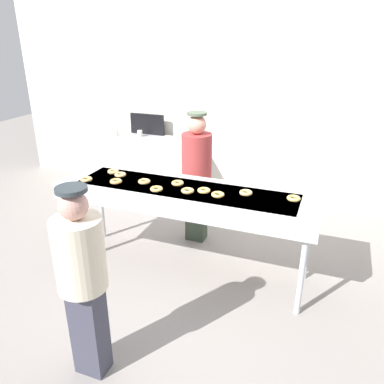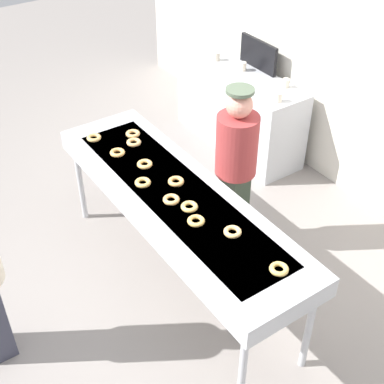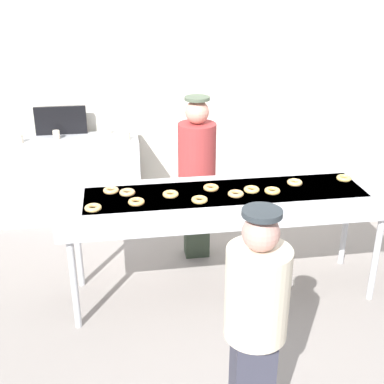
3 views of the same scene
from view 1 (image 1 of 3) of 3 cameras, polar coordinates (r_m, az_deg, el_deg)
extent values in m
plane|color=gray|center=(4.44, -1.00, -11.31)|extent=(16.00, 16.00, 0.00)
cube|color=silver|center=(5.95, 7.43, 13.02)|extent=(8.00, 0.12, 3.00)
cube|color=#B7BABF|center=(4.00, -1.09, -0.57)|extent=(2.74, 0.77, 0.17)
cube|color=slate|center=(3.99, -1.09, 0.02)|extent=(2.33, 0.54, 0.08)
cylinder|color=#B7BABF|center=(4.58, -17.49, -5.35)|extent=(0.06, 0.06, 0.82)
cylinder|color=#B7BABF|center=(3.73, 15.90, -12.09)|extent=(0.06, 0.06, 0.82)
cylinder|color=#B7BABF|center=(5.02, -13.29, -2.37)|extent=(0.06, 0.06, 0.82)
cylinder|color=#B7BABF|center=(4.25, 16.81, -7.59)|extent=(0.06, 0.06, 0.82)
torus|color=#DFB35D|center=(3.92, -5.30, 0.45)|extent=(0.18, 0.18, 0.04)
torus|color=tan|center=(4.38, -10.60, 2.55)|extent=(0.16, 0.16, 0.04)
torus|color=#ECBA6E|center=(3.86, 8.00, -0.10)|extent=(0.17, 0.17, 0.04)
torus|color=#E6BC63|center=(3.87, 1.78, 0.23)|extent=(0.13, 0.13, 0.04)
torus|color=#E6AD67|center=(4.50, -11.63, 3.02)|extent=(0.16, 0.16, 0.04)
torus|color=#EFB763|center=(4.14, -7.11, 1.57)|extent=(0.17, 0.17, 0.04)
torus|color=#E2BB5F|center=(3.82, 14.87, -0.91)|extent=(0.18, 0.18, 0.04)
torus|color=#E1AA64|center=(3.87, -0.66, 0.19)|extent=(0.13, 0.13, 0.04)
torus|color=#EDAC5D|center=(4.06, -2.15, 1.34)|extent=(0.18, 0.18, 0.04)
torus|color=#E6B55B|center=(3.78, 3.86, -0.39)|extent=(0.15, 0.15, 0.04)
torus|color=#ECAE5D|center=(4.19, -11.24, 1.56)|extent=(0.16, 0.16, 0.04)
torus|color=#E1B264|center=(4.32, -15.44, 1.85)|extent=(0.18, 0.18, 0.04)
cube|color=#2F3A2C|center=(4.84, 0.67, -2.55)|extent=(0.24, 0.18, 0.84)
cylinder|color=#993333|center=(4.58, 0.71, 5.30)|extent=(0.36, 0.36, 0.55)
sphere|color=tan|center=(4.48, 0.74, 10.00)|extent=(0.22, 0.22, 0.22)
cylinder|color=#4C5845|center=(4.46, 0.74, 11.58)|extent=(0.23, 0.23, 0.03)
cube|color=#373848|center=(3.20, -14.98, -19.08)|extent=(0.24, 0.18, 0.79)
cylinder|color=beige|center=(2.81, -16.35, -8.86)|extent=(0.36, 0.36, 0.55)
sphere|color=tan|center=(2.64, -17.24, -1.93)|extent=(0.20, 0.20, 0.20)
cylinder|color=#2E353A|center=(2.59, -17.53, 0.39)|extent=(0.21, 0.21, 0.03)
cube|color=#B7BABF|center=(6.32, -7.41, 3.94)|extent=(1.74, 0.58, 0.93)
cylinder|color=beige|center=(6.10, -2.30, 8.46)|extent=(0.08, 0.08, 0.10)
cylinder|color=beige|center=(6.38, -11.23, 8.67)|extent=(0.08, 0.08, 0.10)
cylinder|color=beige|center=(5.78, -1.59, 7.64)|extent=(0.08, 0.08, 0.10)
cylinder|color=beige|center=(6.25, -7.75, 8.62)|extent=(0.08, 0.08, 0.10)
cube|color=black|center=(6.36, -6.67, 9.99)|extent=(0.59, 0.04, 0.33)
camera|label=2|loc=(2.43, 75.63, 34.93)|focal=50.36mm
camera|label=3|loc=(2.29, -80.76, 8.54)|focal=47.20mm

